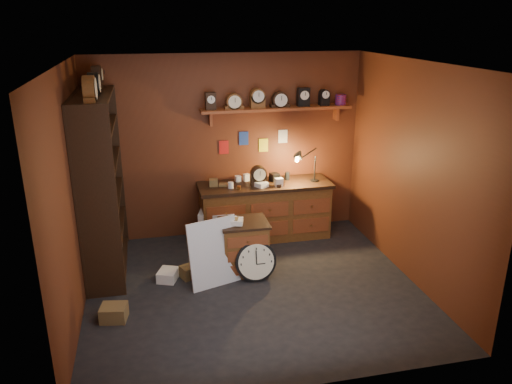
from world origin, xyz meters
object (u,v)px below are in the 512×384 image
object	(u,v)px
shelving_unit	(98,178)
low_cabinet	(244,244)
big_round_clock	(256,261)
workbench	(265,207)

from	to	relation	value
shelving_unit	low_cabinet	bearing A→B (deg)	-15.95
shelving_unit	big_round_clock	size ratio (longest dim) A/B	4.92
workbench	big_round_clock	world-z (taller)	workbench
shelving_unit	workbench	xyz separation A→B (m)	(2.29, 0.49, -0.78)
low_cabinet	big_round_clock	xyz separation A→B (m)	(0.10, -0.27, -0.13)
workbench	big_round_clock	size ratio (longest dim) A/B	3.75
shelving_unit	workbench	world-z (taller)	shelving_unit
shelving_unit	workbench	distance (m)	2.47
workbench	big_round_clock	xyz separation A→B (m)	(-0.42, -1.27, -0.22)
shelving_unit	low_cabinet	size ratio (longest dim) A/B	3.27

